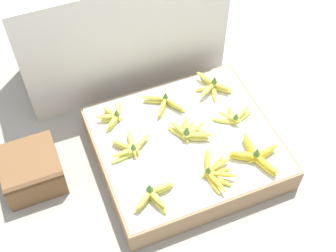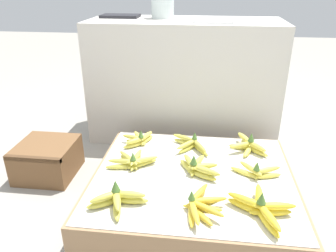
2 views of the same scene
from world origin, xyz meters
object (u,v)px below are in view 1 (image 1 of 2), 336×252
at_px(banana_bunch_back_left, 113,116).
at_px(banana_bunch_back_midleft, 164,103).
at_px(banana_bunch_front_left, 153,196).
at_px(banana_bunch_front_midleft, 214,172).
at_px(banana_bunch_middle_midright, 234,117).
at_px(wooden_crate, 32,170).
at_px(banana_bunch_front_midright, 256,155).
at_px(banana_bunch_middle_left, 131,148).
at_px(banana_bunch_back_midright, 212,86).
at_px(banana_bunch_middle_midleft, 189,132).

xyz_separation_m(banana_bunch_back_left, banana_bunch_back_midleft, (0.29, -0.02, -0.00)).
distance_m(banana_bunch_front_left, banana_bunch_front_midleft, 0.33).
xyz_separation_m(banana_bunch_middle_midright, banana_bunch_back_left, (-0.60, 0.25, 0.00)).
xyz_separation_m(wooden_crate, banana_bunch_front_left, (0.51, -0.43, 0.10)).
bearing_deg(banana_bunch_middle_midright, banana_bunch_front_left, -153.23).
bearing_deg(banana_bunch_front_midright, banana_bunch_middle_left, 153.29).
bearing_deg(banana_bunch_back_left, banana_bunch_front_midright, -41.40).
height_order(banana_bunch_back_left, banana_bunch_back_midright, banana_bunch_back_midright).
bearing_deg(banana_bunch_middle_left, banana_bunch_back_midright, 21.90).
relative_size(banana_bunch_front_left, banana_bunch_middle_midleft, 1.19).
bearing_deg(banana_bunch_back_left, banana_bunch_middle_left, -85.70).
bearing_deg(wooden_crate, banana_bunch_back_left, 12.51).
bearing_deg(banana_bunch_front_midright, banana_bunch_middle_midright, 86.63).
height_order(banana_bunch_front_left, banana_bunch_middle_midleft, banana_bunch_front_left).
height_order(banana_bunch_middle_midleft, banana_bunch_back_left, banana_bunch_middle_midleft).
height_order(banana_bunch_front_midright, banana_bunch_back_midright, banana_bunch_front_midright).
xyz_separation_m(banana_bunch_front_midright, banana_bunch_middle_midleft, (-0.25, 0.26, -0.00)).
xyz_separation_m(banana_bunch_middle_midleft, banana_bunch_back_midleft, (-0.05, 0.24, -0.00)).
height_order(wooden_crate, banana_bunch_front_midright, banana_bunch_front_midright).
relative_size(banana_bunch_front_left, banana_bunch_back_midright, 1.08).
distance_m(wooden_crate, banana_bunch_middle_midright, 1.11).
height_order(wooden_crate, banana_bunch_back_midleft, banana_bunch_back_midleft).
bearing_deg(banana_bunch_back_left, banana_bunch_front_left, -87.36).
distance_m(banana_bunch_front_left, banana_bunch_back_midleft, 0.59).
height_order(banana_bunch_middle_midright, banana_bunch_back_left, banana_bunch_back_left).
xyz_separation_m(wooden_crate, banana_bunch_back_midright, (1.08, 0.11, 0.10)).
relative_size(banana_bunch_middle_midright, banana_bunch_back_midleft, 1.12).
height_order(banana_bunch_front_left, banana_bunch_front_midright, banana_bunch_front_left).
bearing_deg(banana_bunch_middle_left, banana_bunch_back_left, 94.30).
bearing_deg(banana_bunch_back_midright, banana_bunch_front_midright, -89.90).
xyz_separation_m(banana_bunch_front_left, banana_bunch_middle_midleft, (0.31, 0.28, -0.00)).
bearing_deg(banana_bunch_back_midleft, banana_bunch_middle_midleft, -79.22).
xyz_separation_m(banana_bunch_front_midleft, banana_bunch_middle_midright, (0.25, 0.27, 0.00)).
relative_size(banana_bunch_front_midright, banana_bunch_back_left, 1.62).
distance_m(banana_bunch_middle_midleft, banana_bunch_back_midleft, 0.24).
bearing_deg(banana_bunch_back_left, banana_bunch_back_midright, -0.23).
bearing_deg(banana_bunch_front_left, banana_bunch_middle_left, 91.39).
distance_m(banana_bunch_front_midright, banana_bunch_middle_left, 0.64).
bearing_deg(banana_bunch_back_left, banana_bunch_back_midleft, -3.57).
relative_size(banana_bunch_back_left, banana_bunch_back_midright, 0.78).
bearing_deg(banana_bunch_back_midleft, banana_bunch_middle_left, -141.89).
bearing_deg(wooden_crate, banana_bunch_front_midleft, -26.15).
distance_m(banana_bunch_front_left, banana_bunch_back_midright, 0.78).
xyz_separation_m(banana_bunch_front_midright, banana_bunch_middle_midright, (0.02, 0.27, -0.01)).
height_order(banana_bunch_front_midright, banana_bunch_middle_midleft, banana_bunch_front_midright).
bearing_deg(banana_bunch_middle_left, banana_bunch_front_left, -88.61).
distance_m(banana_bunch_front_left, banana_bunch_middle_left, 0.31).
bearing_deg(banana_bunch_front_midright, banana_bunch_back_left, 138.60).
bearing_deg(banana_bunch_back_midleft, banana_bunch_back_midright, 3.03).
xyz_separation_m(wooden_crate, banana_bunch_front_midleft, (0.84, -0.41, 0.09)).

